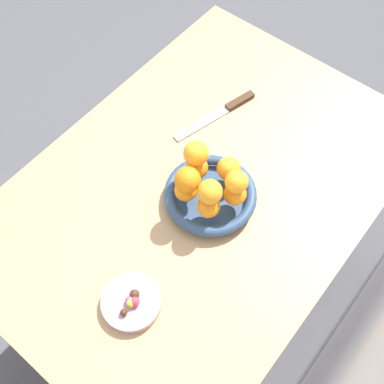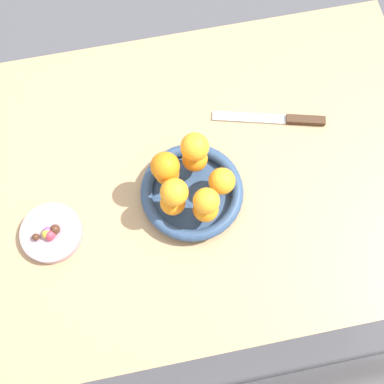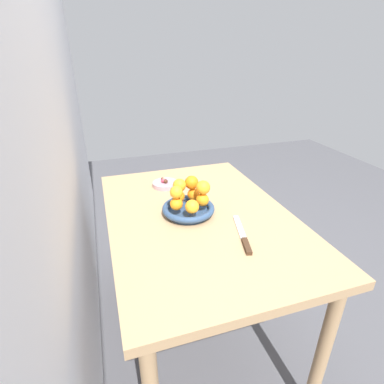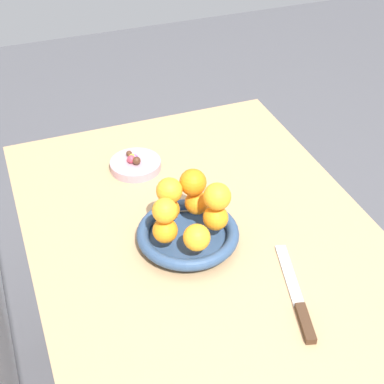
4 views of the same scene
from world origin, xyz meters
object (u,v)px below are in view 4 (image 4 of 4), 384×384
(orange_3, at_px, (216,219))
(orange_4, at_px, (197,203))
(candy_dish, at_px, (136,165))
(candy_ball_0, at_px, (133,158))
(candy_ball_4, at_px, (132,158))
(candy_ball_5, at_px, (135,158))
(orange_1, at_px, (165,230))
(orange_8, at_px, (169,191))
(orange_5, at_px, (164,209))
(candy_ball_1, at_px, (137,161))
(knife, at_px, (297,299))
(dining_table, at_px, (209,271))
(candy_ball_2, at_px, (131,159))
(orange_0, at_px, (168,209))
(orange_2, at_px, (197,238))
(candy_ball_6, at_px, (129,154))
(orange_7, at_px, (193,182))
(orange_6, at_px, (217,197))
(candy_ball_3, at_px, (130,160))
(fruit_bowl, at_px, (188,235))

(orange_3, xyz_separation_m, orange_4, (0.07, 0.02, -0.00))
(candy_dish, distance_m, candy_ball_0, 0.02)
(candy_dish, relative_size, candy_ball_4, 6.51)
(candy_dish, height_order, candy_ball_5, candy_ball_5)
(orange_1, height_order, orange_8, orange_8)
(orange_5, bearing_deg, orange_4, -57.98)
(candy_ball_0, xyz_separation_m, candy_ball_5, (0.00, -0.01, -0.00))
(orange_5, relative_size, orange_8, 0.94)
(candy_ball_1, distance_m, candy_ball_4, 0.02)
(orange_3, relative_size, candy_ball_1, 2.59)
(knife, bearing_deg, candy_ball_4, 17.80)
(orange_1, relative_size, orange_3, 0.97)
(dining_table, distance_m, knife, 0.26)
(orange_5, xyz_separation_m, knife, (-0.22, -0.20, -0.11))
(candy_ball_5, bearing_deg, dining_table, -167.60)
(candy_ball_2, height_order, candy_ball_4, candy_ball_2)
(orange_0, distance_m, candy_ball_5, 0.27)
(orange_2, relative_size, candy_ball_6, 3.69)
(orange_1, height_order, orange_4, same)
(orange_7, relative_size, candy_ball_4, 2.96)
(knife, bearing_deg, candy_dish, 17.37)
(candy_dish, height_order, candy_ball_6, candy_ball_6)
(orange_6, height_order, candy_ball_1, orange_6)
(orange_3, xyz_separation_m, candy_ball_1, (0.32, 0.08, -0.03))
(orange_7, distance_m, candy_ball_6, 0.31)
(orange_0, relative_size, candy_ball_0, 2.65)
(orange_4, height_order, candy_ball_1, orange_4)
(candy_dish, bearing_deg, candy_ball_1, 179.86)
(candy_ball_0, height_order, candy_ball_3, candy_ball_0)
(orange_7, relative_size, knife, 0.23)
(candy_ball_2, relative_size, candy_ball_5, 1.14)
(candy_ball_3, distance_m, candy_ball_6, 0.03)
(orange_0, distance_m, orange_6, 0.12)
(orange_8, distance_m, candy_ball_0, 0.29)
(dining_table, relative_size, orange_4, 20.65)
(fruit_bowl, bearing_deg, candy_ball_3, 7.50)
(candy_ball_0, distance_m, knife, 0.57)
(candy_ball_1, bearing_deg, orange_3, -165.15)
(candy_ball_4, relative_size, candy_ball_5, 1.06)
(orange_7, bearing_deg, orange_3, -159.18)
(dining_table, distance_m, orange_0, 0.18)
(candy_ball_0, distance_m, candy_ball_2, 0.01)
(candy_ball_0, relative_size, candy_ball_6, 1.30)
(orange_5, relative_size, candy_ball_2, 2.48)
(knife, bearing_deg, orange_2, 40.39)
(candy_ball_6, bearing_deg, candy_ball_5, -164.86)
(orange_4, bearing_deg, candy_ball_3, 16.55)
(orange_2, bearing_deg, candy_ball_6, 4.57)
(candy_ball_5, bearing_deg, orange_6, -165.19)
(dining_table, xyz_separation_m, orange_1, (0.00, 0.10, 0.15))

